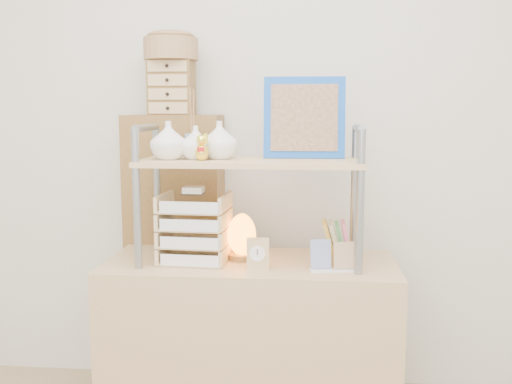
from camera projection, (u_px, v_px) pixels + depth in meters
The scene contains 9 objects.
desk at pixel (251, 347), 2.41m from camera, with size 1.20×0.50×0.75m, color tan.
cabinet at pixel (176, 255), 2.77m from camera, with size 0.45×0.24×1.35m, color brown.
hutch at pixel (237, 156), 2.32m from camera, with size 0.90×0.34×0.76m.
letter_tray at pixel (194, 232), 2.34m from camera, with size 0.27×0.25×0.31m.
salt_lamp at pixel (242, 236), 2.38m from camera, with size 0.13×0.12×0.20m.
desk_clock at pixel (258, 254), 2.23m from camera, with size 0.09×0.05×0.12m.
postcard_stand at pixel (332, 262), 2.21m from camera, with size 0.18×0.07×0.12m.
drawer_chest at pixel (172, 88), 2.64m from camera, with size 0.20×0.16×0.25m.
woven_basket at pixel (171, 49), 2.62m from camera, with size 0.25×0.25×0.10m, color olive.
Camera 1 is at (0.24, -1.09, 1.36)m, focal length 40.00 mm.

